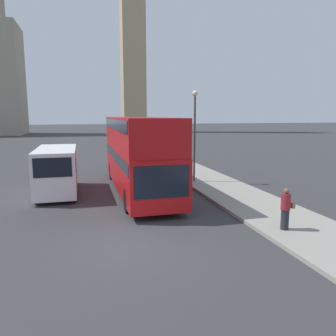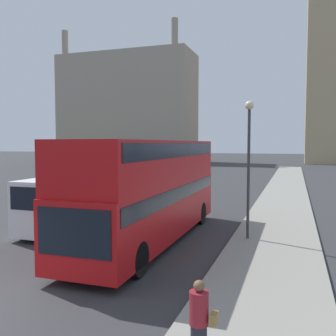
{
  "view_description": "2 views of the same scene",
  "coord_description": "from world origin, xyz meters",
  "px_view_note": "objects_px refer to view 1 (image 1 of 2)",
  "views": [
    {
      "loc": [
        -1.23,
        -10.49,
        4.34
      ],
      "look_at": [
        3.14,
        6.01,
        1.57
      ],
      "focal_mm": 35.0,
      "sensor_mm": 36.0,
      "label": 1
    },
    {
      "loc": [
        7.46,
        -6.61,
        4.09
      ],
      "look_at": [
        -0.16,
        15.79,
        2.54
      ],
      "focal_mm": 40.0,
      "sensor_mm": 36.0,
      "label": 2
    }
  ],
  "objects_px": {
    "pedestrian": "(286,209)",
    "red_double_decker_bus": "(138,150)",
    "street_lamp": "(195,122)",
    "white_van": "(57,170)"
  },
  "relations": [
    {
      "from": "white_van",
      "to": "pedestrian",
      "type": "relative_size",
      "value": 3.45
    },
    {
      "from": "red_double_decker_bus",
      "to": "pedestrian",
      "type": "relative_size",
      "value": 7.42
    },
    {
      "from": "white_van",
      "to": "street_lamp",
      "type": "height_order",
      "value": "street_lamp"
    },
    {
      "from": "pedestrian",
      "to": "street_lamp",
      "type": "height_order",
      "value": "street_lamp"
    },
    {
      "from": "white_van",
      "to": "pedestrian",
      "type": "bearing_deg",
      "value": -45.16
    },
    {
      "from": "red_double_decker_bus",
      "to": "street_lamp",
      "type": "bearing_deg",
      "value": 18.08
    },
    {
      "from": "white_van",
      "to": "pedestrian",
      "type": "xyz_separation_m",
      "value": [
        8.53,
        -8.57,
        -0.43
      ]
    },
    {
      "from": "red_double_decker_bus",
      "to": "white_van",
      "type": "xyz_separation_m",
      "value": [
        -4.43,
        0.46,
        -1.0
      ]
    },
    {
      "from": "pedestrian",
      "to": "red_double_decker_bus",
      "type": "bearing_deg",
      "value": 116.77
    },
    {
      "from": "red_double_decker_bus",
      "to": "white_van",
      "type": "height_order",
      "value": "red_double_decker_bus"
    }
  ]
}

